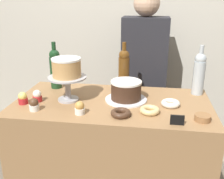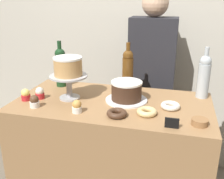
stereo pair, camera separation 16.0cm
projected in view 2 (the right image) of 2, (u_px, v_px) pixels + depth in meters
The scene contains 19 objects.
back_wall at pixel (137, 26), 2.32m from camera, with size 6.00×0.05×2.60m.
display_counter at pixel (112, 165), 1.79m from camera, with size 1.21×0.63×0.94m.
cake_stand_pedestal at pixel (69, 83), 1.65m from camera, with size 0.24×0.24×0.15m.
white_layer_cake at pixel (68, 66), 1.61m from camera, with size 0.18×0.18×0.11m.
silver_serving_platter at pixel (126, 100), 1.65m from camera, with size 0.26×0.26×0.01m.
chocolate_round_cake at pixel (127, 90), 1.62m from camera, with size 0.19×0.19×0.12m.
wine_bottle_amber at pixel (128, 69), 1.81m from camera, with size 0.08×0.08×0.33m.
wine_bottle_green at pixel (61, 66), 1.87m from camera, with size 0.08×0.08×0.33m.
wine_bottle_clear at pixel (204, 76), 1.66m from camera, with size 0.08×0.08×0.33m.
cupcake_vanilla at pixel (40, 93), 1.67m from camera, with size 0.06×0.06×0.07m.
cupcake_lemon at pixel (26, 95), 1.65m from camera, with size 0.06×0.06×0.07m.
cupcake_caramel at pixel (77, 107), 1.47m from camera, with size 0.06×0.06×0.07m.
cupcake_chocolate at pixel (34, 101), 1.54m from camera, with size 0.06×0.06×0.07m.
donut_sugar at pixel (170, 106), 1.53m from camera, with size 0.11×0.11×0.03m.
donut_chocolate at pixel (117, 113), 1.43m from camera, with size 0.11×0.11×0.03m.
donut_glazed at pixel (147, 112), 1.45m from camera, with size 0.11×0.11×0.03m.
cookie_stack at pixel (200, 122), 1.34m from camera, with size 0.08×0.08×0.03m.
price_sign_chalkboard at pixel (172, 123), 1.30m from camera, with size 0.07×0.01×0.05m.
barista_figure at pixel (151, 87), 2.18m from camera, with size 0.36×0.22×1.60m.
Camera 2 is at (0.38, -1.46, 1.56)m, focal length 42.35 mm.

